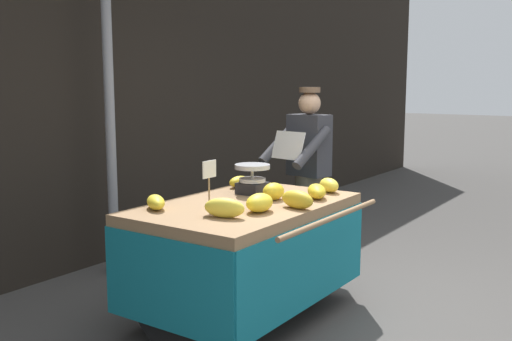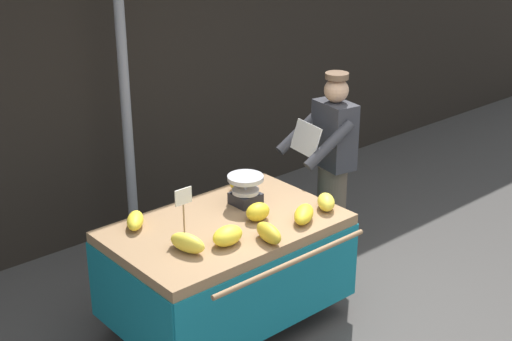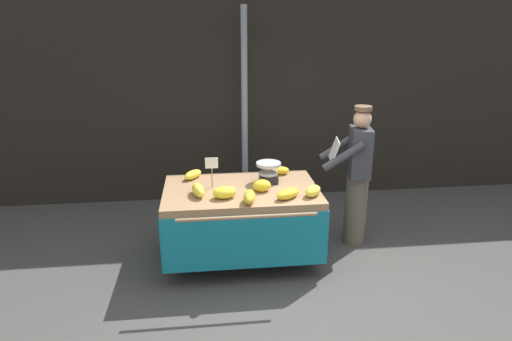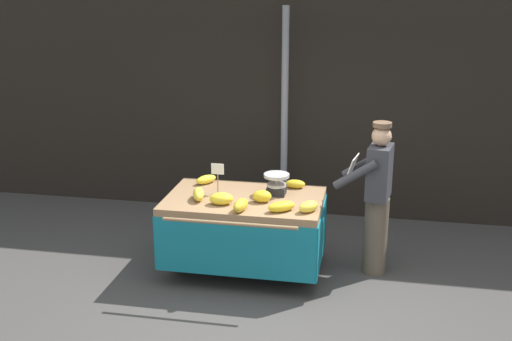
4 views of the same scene
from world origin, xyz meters
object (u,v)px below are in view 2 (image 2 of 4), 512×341
street_pole (125,99)px  vendor_person (332,167)px  banana_bunch_6 (228,236)px  banana_bunch_1 (269,233)px  banana_bunch_7 (135,221)px  banana_cart (226,251)px  banana_bunch_2 (304,214)px  banana_bunch_3 (188,243)px  banana_bunch_5 (258,212)px  weighing_scale (246,190)px  banana_bunch_0 (326,202)px  price_sign (183,201)px  banana_bunch_4 (242,183)px

street_pole → vendor_person: bearing=-48.4°
street_pole → banana_bunch_6: bearing=-101.5°
banana_bunch_1 → banana_bunch_7: bearing=126.0°
banana_cart → banana_bunch_2: size_ratio=5.72×
banana_bunch_2 → banana_bunch_3: size_ratio=1.07×
banana_bunch_5 → banana_cart: bearing=152.6°
banana_bunch_1 → banana_bunch_2: (0.41, 0.07, -0.01)m
street_pole → weighing_scale: street_pole is taller
banana_bunch_1 → vendor_person: (1.36, 0.69, -0.07)m
banana_bunch_0 → vendor_person: bearing=40.7°
weighing_scale → banana_bunch_5: bearing=-112.3°
price_sign → banana_bunch_0: 1.13m
banana_cart → weighing_scale: (0.33, 0.16, 0.35)m
price_sign → banana_bunch_2: (0.77, -0.42, -0.19)m
banana_bunch_0 → banana_bunch_2: banana_bunch_0 is taller
banana_bunch_5 → vendor_person: vendor_person is taller
price_sign → banana_bunch_7: bearing=125.5°
banana_bunch_2 → banana_bunch_0: bearing=7.7°
banana_bunch_2 → vendor_person: 1.13m
banana_bunch_5 → banana_bunch_7: 0.89m
banana_bunch_1 → banana_bunch_5: (0.17, 0.30, 0.00)m
street_pole → banana_bunch_7: 1.53m
banana_bunch_6 → weighing_scale: bearing=39.2°
banana_bunch_0 → banana_bunch_1: banana_bunch_1 is taller
street_pole → banana_bunch_0: street_pole is taller
banana_bunch_5 → banana_bunch_7: size_ratio=0.74×
banana_bunch_4 → vendor_person: size_ratio=0.13×
banana_bunch_4 → banana_bunch_7: size_ratio=0.82×
banana_bunch_6 → street_pole: bearing=78.5°
weighing_scale → banana_bunch_2: 0.53m
banana_bunch_3 → banana_bunch_5: (0.68, 0.06, -0.00)m
banana_bunch_6 → banana_cart: bearing=53.8°
banana_bunch_5 → banana_bunch_7: bearing=146.5°
banana_bunch_2 → banana_bunch_5: 0.34m
banana_bunch_1 → banana_bunch_5: banana_bunch_5 is taller
vendor_person → banana_bunch_6: bearing=-161.5°
street_pole → banana_bunch_0: size_ratio=11.86×
banana_bunch_3 → banana_bunch_7: size_ratio=1.02×
banana_bunch_0 → banana_bunch_3: bearing=173.4°
banana_bunch_5 → vendor_person: (1.19, 0.38, -0.07)m
banana_bunch_7 → banana_bunch_5: bearing=-33.5°
banana_bunch_0 → vendor_person: (0.67, 0.58, -0.07)m
price_sign → weighing_scale: bearing=7.5°
street_pole → banana_bunch_3: 1.98m
weighing_scale → banana_bunch_4: 0.32m
price_sign → banana_bunch_4: (0.81, 0.34, -0.20)m
price_sign → banana_bunch_2: bearing=-28.8°
banana_cart → banana_bunch_1: 0.51m
banana_bunch_7 → weighing_scale: bearing=-14.4°
street_pole → banana_bunch_7: street_pole is taller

